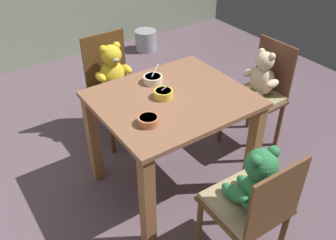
{
  "coord_description": "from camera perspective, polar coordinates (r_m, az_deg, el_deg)",
  "views": [
    {
      "loc": [
        -1.16,
        -1.64,
        2.0
      ],
      "look_at": [
        0.0,
        0.05,
        0.54
      ],
      "focal_mm": 39.03,
      "sensor_mm": 36.0,
      "label": 1
    }
  ],
  "objects": [
    {
      "name": "ground_plane",
      "position": [
        2.85,
        0.58,
        -9.79
      ],
      "size": [
        5.2,
        5.2,
        0.04
      ],
      "color": "#5F4B55"
    },
    {
      "name": "porridge_bowl_yellow_center",
      "position": [
        2.34,
        -0.71,
        4.14
      ],
      "size": [
        0.13,
        0.12,
        0.11
      ],
      "color": "gold",
      "rests_on": "dining_table"
    },
    {
      "name": "teddy_chair_near_front",
      "position": [
        2.02,
        13.2,
        -11.11
      ],
      "size": [
        0.42,
        0.4,
        0.87
      ],
      "rotation": [
        0.0,
        0.0,
        1.55
      ],
      "color": "brown",
      "rests_on": "ground_plane"
    },
    {
      "name": "porridge_bowl_terracotta_near_left",
      "position": [
        2.1,
        -3.08,
        -0.05
      ],
      "size": [
        0.12,
        0.12,
        0.05
      ],
      "color": "#BC6C46",
      "rests_on": "dining_table"
    },
    {
      "name": "porridge_bowl_cream_far_center",
      "position": [
        2.51,
        -2.36,
        6.41
      ],
      "size": [
        0.14,
        0.13,
        0.11
      ],
      "color": "beige",
      "rests_on": "dining_table"
    },
    {
      "name": "teddy_chair_far_center",
      "position": [
        3.04,
        -8.49,
        6.77
      ],
      "size": [
        0.41,
        0.42,
        0.88
      ],
      "rotation": [
        0.0,
        0.0,
        -1.57
      ],
      "color": "brown",
      "rests_on": "ground_plane"
    },
    {
      "name": "dining_table",
      "position": [
        2.45,
        0.66,
        0.4
      ],
      "size": [
        0.97,
        0.84,
        0.76
      ],
      "color": "brown",
      "rests_on": "ground_plane"
    },
    {
      "name": "teddy_chair_near_right",
      "position": [
        2.98,
        14.07,
        5.11
      ],
      "size": [
        0.43,
        0.4,
        0.89
      ],
      "rotation": [
        0.0,
        0.0,
        3.17
      ],
      "color": "brown",
      "rests_on": "ground_plane"
    },
    {
      "name": "metal_pail",
      "position": [
        4.79,
        -3.49,
        12.33
      ],
      "size": [
        0.27,
        0.27,
        0.26
      ],
      "primitive_type": "cylinder",
      "color": "#93969B",
      "rests_on": "ground_plane"
    }
  ]
}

